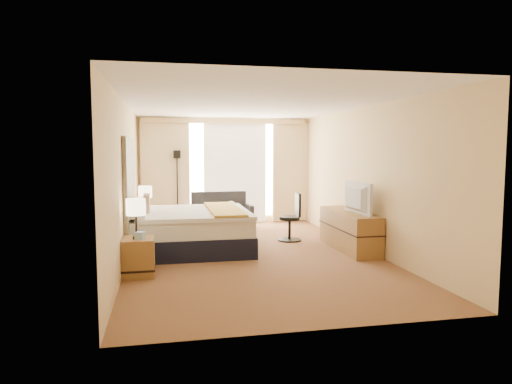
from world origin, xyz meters
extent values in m
cube|color=#562418|center=(0.00, 0.00, 0.00)|extent=(4.20, 7.00, 0.02)
cube|color=white|center=(0.00, 0.00, 2.60)|extent=(4.20, 7.00, 0.02)
cube|color=#E0C788|center=(0.00, 3.50, 1.30)|extent=(4.20, 0.02, 2.60)
cube|color=#E0C788|center=(0.00, -3.50, 1.30)|extent=(4.20, 0.02, 2.60)
cube|color=#E0C788|center=(-2.10, 0.00, 1.30)|extent=(0.02, 7.00, 2.60)
cube|color=#E0C788|center=(2.10, 0.00, 1.30)|extent=(0.02, 7.00, 2.60)
cube|color=black|center=(-2.06, 0.20, 1.28)|extent=(0.06, 1.85, 1.50)
cube|color=olive|center=(-1.87, -1.05, 0.28)|extent=(0.45, 0.52, 0.55)
cube|color=olive|center=(-1.87, 1.45, 0.28)|extent=(0.45, 0.52, 0.55)
cube|color=olive|center=(1.83, 0.00, 0.35)|extent=(0.50, 1.80, 0.70)
cube|color=white|center=(0.25, 3.47, 1.32)|extent=(2.30, 0.02, 2.30)
cube|color=beige|center=(-1.45, 3.38, 1.27)|extent=(1.15, 0.09, 2.50)
cube|color=beige|center=(1.65, 3.38, 1.27)|extent=(0.90, 0.09, 2.50)
cube|color=white|center=(0.25, 3.43, 1.27)|extent=(1.55, 0.04, 2.50)
cube|color=#E0C788|center=(0.00, 3.34, 2.52)|extent=(4.00, 0.16, 0.12)
cube|color=black|center=(-1.05, 0.48, 0.18)|extent=(2.14, 1.94, 0.36)
cube|color=white|center=(-1.05, 0.48, 0.51)|extent=(2.09, 1.89, 0.31)
cube|color=white|center=(-0.97, 0.48, 0.69)|extent=(1.96, 1.96, 0.07)
cube|color=gold|center=(-0.42, 0.48, 0.74)|extent=(0.56, 1.96, 0.04)
cube|color=white|center=(-1.94, 0.02, 0.82)|extent=(0.29, 0.80, 0.18)
cube|color=white|center=(-1.94, 0.95, 0.82)|extent=(0.29, 0.80, 0.18)
cube|color=beige|center=(-1.79, 0.48, 0.86)|extent=(0.10, 0.43, 0.37)
cube|color=#501D16|center=(-0.23, 2.45, 0.12)|extent=(1.41, 0.81, 0.25)
cube|color=#333338|center=(-0.22, 2.40, 0.32)|extent=(1.30, 0.66, 0.16)
cube|color=#333338|center=(-0.24, 2.74, 0.59)|extent=(1.28, 0.21, 0.54)
cube|color=#333338|center=(-0.86, 2.42, 0.35)|extent=(0.14, 0.74, 0.44)
cube|color=#333338|center=(0.41, 2.48, 0.35)|extent=(0.14, 0.74, 0.44)
cube|color=beige|center=(0.02, 2.41, 0.49)|extent=(0.10, 0.35, 0.31)
cube|color=black|center=(-1.17, 3.30, 0.01)|extent=(0.23, 0.23, 0.02)
cylinder|color=black|center=(-1.17, 3.30, 0.83)|extent=(0.03, 0.03, 1.61)
cube|color=black|center=(-1.17, 3.30, 1.72)|extent=(0.17, 0.17, 0.19)
cylinder|color=black|center=(0.97, 0.98, 0.01)|extent=(0.47, 0.47, 0.03)
cylinder|color=black|center=(0.97, 0.98, 0.24)|extent=(0.06, 0.06, 0.42)
cylinder|color=black|center=(0.97, 0.98, 0.46)|extent=(0.41, 0.41, 0.07)
cube|color=black|center=(1.14, 0.97, 0.73)|extent=(0.08, 0.38, 0.47)
cube|color=black|center=(-1.89, -1.10, 0.57)|extent=(0.10, 0.10, 0.04)
cylinder|color=black|center=(-1.89, -1.10, 0.76)|extent=(0.03, 0.03, 0.34)
cylinder|color=#FEE7BE|center=(-1.89, -1.10, 1.01)|extent=(0.27, 0.27, 0.24)
cube|color=black|center=(-1.86, 1.45, 0.57)|extent=(0.09, 0.09, 0.04)
cylinder|color=black|center=(-1.86, 1.45, 0.75)|extent=(0.03, 0.03, 0.33)
cylinder|color=#FEE7BE|center=(-1.86, 1.45, 1.00)|extent=(0.27, 0.27, 0.23)
cube|color=#8DB8DA|center=(-1.84, -1.14, 0.60)|extent=(0.15, 0.15, 0.11)
cube|color=black|center=(-1.77, 1.32, 0.58)|extent=(0.20, 0.18, 0.06)
imported|color=black|center=(1.78, -0.26, 0.97)|extent=(0.17, 0.96, 0.55)
camera|label=1|loc=(-1.49, -7.76, 1.82)|focal=32.00mm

